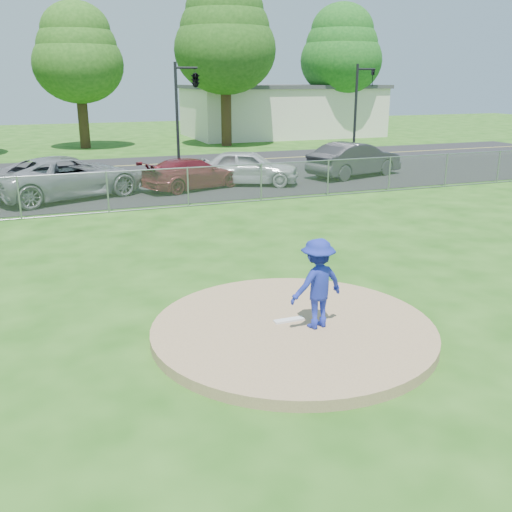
{
  "coord_description": "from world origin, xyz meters",
  "views": [
    {
      "loc": [
        -4.19,
        -9.09,
        4.66
      ],
      "look_at": [
        0.0,
        2.0,
        1.0
      ],
      "focal_mm": 40.0,
      "sensor_mm": 36.0,
      "label": 1
    }
  ],
  "objects_px": {
    "commercial_building": "(282,110)",
    "parked_car_gray": "(69,177)",
    "parked_car_charcoal": "(355,159)",
    "parked_car_pearl": "(248,167)",
    "tree_center": "(78,53)",
    "pitcher": "(317,284)",
    "tree_far_right": "(341,50)",
    "tree_right": "(225,36)",
    "parked_car_darkred": "(193,174)",
    "traffic_signal_right": "(359,103)",
    "traffic_signal_center": "(193,81)"
  },
  "relations": [
    {
      "from": "commercial_building",
      "to": "tree_right",
      "type": "bearing_deg",
      "value": -139.4
    },
    {
      "from": "traffic_signal_right",
      "to": "traffic_signal_center",
      "type": "bearing_deg",
      "value": -180.0
    },
    {
      "from": "pitcher",
      "to": "parked_car_pearl",
      "type": "bearing_deg",
      "value": -116.44
    },
    {
      "from": "parked_car_darkred",
      "to": "tree_far_right",
      "type": "bearing_deg",
      "value": -61.63
    },
    {
      "from": "tree_far_right",
      "to": "parked_car_darkred",
      "type": "distance_m",
      "value": 27.16
    },
    {
      "from": "parked_car_gray",
      "to": "tree_far_right",
      "type": "bearing_deg",
      "value": -71.02
    },
    {
      "from": "traffic_signal_right",
      "to": "parked_car_pearl",
      "type": "xyz_separation_m",
      "value": [
        -9.44,
        -6.21,
        -2.55
      ]
    },
    {
      "from": "tree_center",
      "to": "traffic_signal_right",
      "type": "relative_size",
      "value": 1.76
    },
    {
      "from": "tree_right",
      "to": "traffic_signal_center",
      "type": "relative_size",
      "value": 2.08
    },
    {
      "from": "commercial_building",
      "to": "traffic_signal_right",
      "type": "distance_m",
      "value": 16.14
    },
    {
      "from": "tree_far_right",
      "to": "parked_car_darkred",
      "type": "height_order",
      "value": "tree_far_right"
    },
    {
      "from": "tree_center",
      "to": "pitcher",
      "type": "height_order",
      "value": "tree_center"
    },
    {
      "from": "parked_car_charcoal",
      "to": "tree_center",
      "type": "bearing_deg",
      "value": 16.19
    },
    {
      "from": "traffic_signal_right",
      "to": "pitcher",
      "type": "bearing_deg",
      "value": -121.96
    },
    {
      "from": "tree_far_right",
      "to": "commercial_building",
      "type": "bearing_deg",
      "value": 143.13
    },
    {
      "from": "commercial_building",
      "to": "tree_far_right",
      "type": "distance_m",
      "value": 7.0
    },
    {
      "from": "tree_right",
      "to": "parked_car_gray",
      "type": "distance_m",
      "value": 21.63
    },
    {
      "from": "traffic_signal_right",
      "to": "parked_car_charcoal",
      "type": "xyz_separation_m",
      "value": [
        -3.58,
        -5.88,
        -2.5
      ]
    },
    {
      "from": "parked_car_charcoal",
      "to": "parked_car_pearl",
      "type": "bearing_deg",
      "value": 76.3
    },
    {
      "from": "traffic_signal_center",
      "to": "parked_car_darkred",
      "type": "height_order",
      "value": "traffic_signal_center"
    },
    {
      "from": "commercial_building",
      "to": "parked_car_charcoal",
      "type": "xyz_separation_m",
      "value": [
        -5.34,
        -21.88,
        -1.3
      ]
    },
    {
      "from": "pitcher",
      "to": "commercial_building",
      "type": "bearing_deg",
      "value": -123.23
    },
    {
      "from": "parked_car_darkred",
      "to": "traffic_signal_right",
      "type": "bearing_deg",
      "value": -81.09
    },
    {
      "from": "tree_right",
      "to": "parked_car_darkred",
      "type": "relative_size",
      "value": 2.47
    },
    {
      "from": "traffic_signal_center",
      "to": "parked_car_darkred",
      "type": "bearing_deg",
      "value": -106.13
    },
    {
      "from": "tree_center",
      "to": "pitcher",
      "type": "xyz_separation_m",
      "value": [
        1.38,
        -34.2,
        -5.41
      ]
    },
    {
      "from": "parked_car_darkred",
      "to": "pitcher",
      "type": "bearing_deg",
      "value": 154.76
    },
    {
      "from": "commercial_building",
      "to": "parked_car_darkred",
      "type": "distance_m",
      "value": 26.41
    },
    {
      "from": "parked_car_pearl",
      "to": "parked_car_charcoal",
      "type": "height_order",
      "value": "parked_car_charcoal"
    },
    {
      "from": "tree_far_right",
      "to": "pitcher",
      "type": "distance_m",
      "value": 40.74
    },
    {
      "from": "tree_center",
      "to": "tree_far_right",
      "type": "distance_m",
      "value": 21.03
    },
    {
      "from": "traffic_signal_right",
      "to": "pitcher",
      "type": "distance_m",
      "value": 26.27
    },
    {
      "from": "parked_car_charcoal",
      "to": "tree_far_right",
      "type": "bearing_deg",
      "value": -43.24
    },
    {
      "from": "parked_car_pearl",
      "to": "tree_right",
      "type": "bearing_deg",
      "value": 9.78
    },
    {
      "from": "parked_car_pearl",
      "to": "parked_car_charcoal",
      "type": "xyz_separation_m",
      "value": [
        5.85,
        0.33,
        0.05
      ]
    },
    {
      "from": "commercial_building",
      "to": "parked_car_pearl",
      "type": "bearing_deg",
      "value": -116.76
    },
    {
      "from": "pitcher",
      "to": "parked_car_darkred",
      "type": "xyz_separation_m",
      "value": [
        1.73,
        15.78,
        -0.36
      ]
    },
    {
      "from": "traffic_signal_right",
      "to": "parked_car_pearl",
      "type": "relative_size",
      "value": 1.19
    },
    {
      "from": "pitcher",
      "to": "parked_car_charcoal",
      "type": "bearing_deg",
      "value": -133.18
    },
    {
      "from": "commercial_building",
      "to": "traffic_signal_center",
      "type": "relative_size",
      "value": 2.93
    },
    {
      "from": "commercial_building",
      "to": "parked_car_gray",
      "type": "height_order",
      "value": "commercial_building"
    },
    {
      "from": "commercial_building",
      "to": "parked_car_darkred",
      "type": "relative_size",
      "value": 3.48
    },
    {
      "from": "pitcher",
      "to": "tree_far_right",
      "type": "bearing_deg",
      "value": -130.13
    },
    {
      "from": "traffic_signal_center",
      "to": "parked_car_charcoal",
      "type": "xyz_separation_m",
      "value": [
        6.69,
        -5.88,
        -3.75
      ]
    },
    {
      "from": "traffic_signal_right",
      "to": "parked_car_gray",
      "type": "relative_size",
      "value": 0.91
    },
    {
      "from": "tree_right",
      "to": "pitcher",
      "type": "relative_size",
      "value": 6.78
    },
    {
      "from": "commercial_building",
      "to": "traffic_signal_center",
      "type": "height_order",
      "value": "traffic_signal_center"
    },
    {
      "from": "traffic_signal_center",
      "to": "parked_car_pearl",
      "type": "relative_size",
      "value": 1.19
    },
    {
      "from": "traffic_signal_center",
      "to": "traffic_signal_right",
      "type": "bearing_deg",
      "value": 0.0
    },
    {
      "from": "tree_far_right",
      "to": "traffic_signal_right",
      "type": "relative_size",
      "value": 1.92
    }
  ]
}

